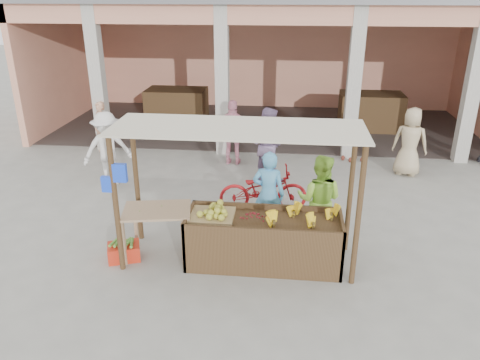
# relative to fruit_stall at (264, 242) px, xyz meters

# --- Properties ---
(ground) EXTENTS (60.00, 60.00, 0.00)m
(ground) POSITION_rel_fruit_stall_xyz_m (-0.50, 0.00, -0.40)
(ground) COLOR gray
(ground) RESTS_ON ground
(market_building) EXTENTS (14.40, 6.40, 4.20)m
(market_building) POSITION_rel_fruit_stall_xyz_m (-0.45, 8.93, 2.30)
(market_building) COLOR #E49577
(market_building) RESTS_ON ground
(fruit_stall) EXTENTS (2.60, 0.95, 0.80)m
(fruit_stall) POSITION_rel_fruit_stall_xyz_m (0.00, 0.00, 0.00)
(fruit_stall) COLOR #523820
(fruit_stall) RESTS_ON ground
(stall_awning) EXTENTS (4.09, 1.35, 2.39)m
(stall_awning) POSITION_rel_fruit_stall_xyz_m (-0.51, 0.06, 1.58)
(stall_awning) COLOR #523820
(stall_awning) RESTS_ON ground
(banana_heap) EXTENTS (1.09, 0.59, 0.20)m
(banana_heap) POSITION_rel_fruit_stall_xyz_m (0.61, 0.02, 0.50)
(banana_heap) COLOR yellow
(banana_heap) RESTS_ON fruit_stall
(melon_tray) EXTENTS (0.75, 0.65, 0.20)m
(melon_tray) POSITION_rel_fruit_stall_xyz_m (-0.89, 0.05, 0.49)
(melon_tray) COLOR #A08452
(melon_tray) RESTS_ON fruit_stall
(berry_heap) EXTENTS (0.47, 0.39, 0.15)m
(berry_heap) POSITION_rel_fruit_stall_xyz_m (-0.18, 0.03, 0.48)
(berry_heap) COLOR maroon
(berry_heap) RESTS_ON fruit_stall
(side_table) EXTENTS (1.25, 0.95, 0.92)m
(side_table) POSITION_rel_fruit_stall_xyz_m (-1.83, 0.01, 0.37)
(side_table) COLOR tan
(side_table) RESTS_ON ground
(papaya_pile) EXTENTS (0.75, 0.43, 0.21)m
(papaya_pile) POSITION_rel_fruit_stall_xyz_m (-1.83, 0.01, 0.62)
(papaya_pile) COLOR #48902F
(papaya_pile) RESTS_ON side_table
(red_crate) EXTENTS (0.64, 0.55, 0.28)m
(red_crate) POSITION_rel_fruit_stall_xyz_m (-2.42, -0.15, -0.26)
(red_crate) COLOR red
(red_crate) RESTS_ON ground
(plantain_bundle) EXTENTS (0.42, 0.29, 0.08)m
(plantain_bundle) POSITION_rel_fruit_stall_xyz_m (-2.42, -0.15, -0.08)
(plantain_bundle) COLOR #589235
(plantain_bundle) RESTS_ON red_crate
(produce_sacks) EXTENTS (0.90, 0.67, 0.54)m
(produce_sacks) POSITION_rel_fruit_stall_xyz_m (2.11, 5.33, -0.13)
(produce_sacks) COLOR maroon
(produce_sacks) RESTS_ON ground
(vendor_blue) EXTENTS (0.73, 0.58, 1.79)m
(vendor_blue) POSITION_rel_fruit_stall_xyz_m (0.02, 1.01, 0.49)
(vendor_blue) COLOR #58AFE6
(vendor_blue) RESTS_ON ground
(vendor_green) EXTENTS (0.97, 0.70, 1.81)m
(vendor_green) POSITION_rel_fruit_stall_xyz_m (0.94, 0.80, 0.50)
(vendor_green) COLOR #9BD342
(vendor_green) RESTS_ON ground
(motorcycle) EXTENTS (0.93, 2.00, 1.01)m
(motorcycle) POSITION_rel_fruit_stall_xyz_m (-0.13, 2.01, 0.10)
(motorcycle) COLOR #A61418
(motorcycle) RESTS_ON ground
(shopper_a) EXTENTS (1.38, 1.12, 1.92)m
(shopper_a) POSITION_rel_fruit_stall_xyz_m (-3.85, 3.06, 0.56)
(shopper_a) COLOR silver
(shopper_a) RESTS_ON ground
(shopper_b) EXTENTS (1.10, 0.62, 1.84)m
(shopper_b) POSITION_rel_fruit_stall_xyz_m (-1.10, 4.78, 0.52)
(shopper_b) COLOR pink
(shopper_b) RESTS_ON ground
(shopper_c) EXTENTS (1.06, 0.86, 1.91)m
(shopper_c) POSITION_rel_fruit_stall_xyz_m (3.34, 4.48, 0.55)
(shopper_c) COLOR tan
(shopper_c) RESTS_ON ground
(shopper_e) EXTENTS (0.71, 0.68, 1.52)m
(shopper_e) POSITION_rel_fruit_stall_xyz_m (-4.92, 5.33, 0.36)
(shopper_e) COLOR tan
(shopper_e) RESTS_ON ground
(shopper_f) EXTENTS (1.12, 0.92, 1.99)m
(shopper_f) POSITION_rel_fruit_stall_xyz_m (-0.15, 3.74, 0.59)
(shopper_f) COLOR slate
(shopper_f) RESTS_ON ground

